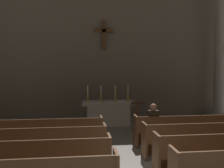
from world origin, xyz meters
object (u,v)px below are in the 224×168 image
at_px(pew_left_row_4, 38,134).
at_px(lone_worshipper, 152,123).
at_px(altar, 108,112).
at_px(candlestick_inner_right, 115,96).
at_px(column_right_fourth, 221,57).
at_px(lectern, 137,117).
at_px(candlestick_outer_left, 88,96).
at_px(candlestick_inner_left, 101,96).
at_px(pew_left_row_2, 22,160).
at_px(pew_right_row_3, 210,138).
at_px(pew_right_row_4, 193,129).
at_px(candlestick_outer_right, 128,96).
at_px(pew_left_row_3, 31,145).

bearing_deg(pew_left_row_4, lone_worshipper, 0.64).
height_order(pew_left_row_4, altar, altar).
relative_size(altar, candlestick_inner_right, 3.28).
bearing_deg(pew_left_row_4, altar, 51.63).
relative_size(column_right_fourth, lectern, 5.24).
xyz_separation_m(column_right_fourth, candlestick_outer_left, (-6.43, -1.05, -1.71)).
distance_m(candlestick_inner_left, lectern, 1.87).
distance_m(pew_left_row_2, candlestick_inner_right, 5.88).
bearing_deg(pew_right_row_3, pew_right_row_4, 90.00).
bearing_deg(altar, candlestick_outer_right, 0.00).
height_order(candlestick_inner_left, candlestick_outer_right, same).
bearing_deg(altar, candlestick_outer_left, 180.00).
height_order(column_right_fourth, lone_worshipper, column_right_fourth).
bearing_deg(altar, candlestick_inner_left, 180.00).
height_order(pew_left_row_2, altar, altar).
bearing_deg(candlestick_outer_left, pew_right_row_3, -51.70).
relative_size(pew_right_row_4, lone_worshipper, 2.85).
distance_m(pew_left_row_4, candlestick_outer_left, 3.46).
relative_size(pew_left_row_4, altar, 1.71).
height_order(altar, candlestick_outer_right, candlestick_outer_right).
distance_m(column_right_fourth, candlestick_outer_right, 5.14).
bearing_deg(candlestick_inner_left, pew_left_row_4, -124.70).
bearing_deg(pew_right_row_3, pew_left_row_2, -167.20).
relative_size(pew_left_row_2, pew_right_row_3, 1.00).
xyz_separation_m(candlestick_outer_left, candlestick_inner_right, (1.15, 0.00, 0.00)).
bearing_deg(altar, column_right_fourth, 10.66).
height_order(pew_right_row_3, pew_right_row_4, same).
xyz_separation_m(candlestick_inner_right, lone_worshipper, (0.77, -2.98, -0.53)).
height_order(pew_right_row_4, candlestick_outer_left, candlestick_outer_left).
height_order(altar, candlestick_outer_left, candlestick_outer_left).
bearing_deg(lectern, candlestick_inner_right, 118.91).
xyz_separation_m(pew_left_row_3, candlestick_outer_right, (3.24, 4.10, 0.75)).
height_order(pew_left_row_2, pew_right_row_3, same).
height_order(pew_right_row_3, column_right_fourth, column_right_fourth).
distance_m(pew_left_row_3, pew_right_row_3, 4.77).
bearing_deg(lectern, candlestick_outer_left, 146.49).
bearing_deg(pew_right_row_4, altar, 128.37).
bearing_deg(candlestick_outer_right, column_right_fourth, 12.52).
height_order(pew_right_row_4, column_right_fourth, column_right_fourth).
distance_m(candlestick_outer_left, lone_worshipper, 3.58).
bearing_deg(altar, pew_left_row_2, -114.73).
bearing_deg(pew_left_row_2, altar, 65.27).
xyz_separation_m(altar, lectern, (0.96, -1.20, 0.01)).
bearing_deg(pew_left_row_2, candlestick_outer_left, 73.48).
relative_size(pew_left_row_4, candlestick_outer_left, 5.62).
bearing_deg(pew_left_row_3, altar, 59.78).
height_order(candlestick_outer_left, candlestick_inner_left, same).
bearing_deg(pew_left_row_4, candlestick_inner_right, 48.29).
bearing_deg(candlestick_inner_left, lectern, -43.54).
relative_size(pew_left_row_3, pew_right_row_3, 1.00).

